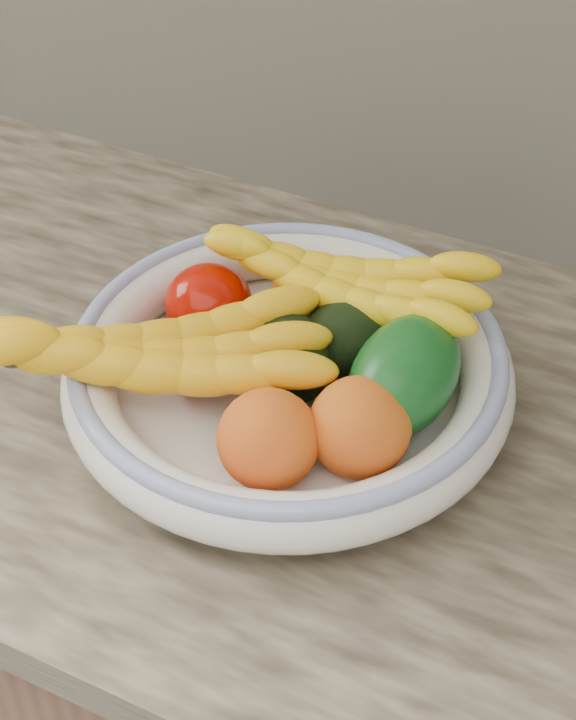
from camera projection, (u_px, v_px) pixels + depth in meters
The scene contains 13 objects.
kitchen_counter at pixel (298, 665), 1.29m from camera, with size 2.44×0.66×1.40m.
fruit_bowl at pixel (288, 370), 0.95m from camera, with size 0.39×0.39×0.08m.
clementine_back_left at pixel (302, 293), 1.02m from camera, with size 0.06×0.06×0.05m, color #F05F05.
clementine_back_right at pixel (362, 299), 1.02m from camera, with size 0.05×0.05×0.04m, color orange.
tomato_left at pixel (209, 304), 1.00m from camera, with size 0.08×0.08×0.07m, color #A90C00.
tomato_near_left at pixel (190, 358), 0.94m from camera, with size 0.07×0.07×0.06m, color #9F0F0A.
avocado_center at pixel (290, 356), 0.94m from camera, with size 0.07×0.10×0.07m, color black.
avocado_right at pixel (355, 335), 0.96m from camera, with size 0.07×0.11×0.07m, color black.
green_mango at pixel (404, 376), 0.90m from camera, with size 0.08×0.13×0.09m, color #0E4B16.
peach_front at pixel (268, 439), 0.86m from camera, with size 0.08×0.08×0.08m, color orange.
peach_right at pixel (360, 427), 0.87m from camera, with size 0.08×0.08×0.08m, color orange.
banana_bunch_back at pixel (343, 288), 0.97m from camera, with size 0.28×0.11×0.08m, color yellow, non-canonical shape.
banana_bunch_front at pixel (154, 361), 0.91m from camera, with size 0.31×0.12×0.09m, color yellow, non-canonical shape.
Camera 1 is at (0.31, 1.03, 1.58)m, focal length 55.00 mm.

